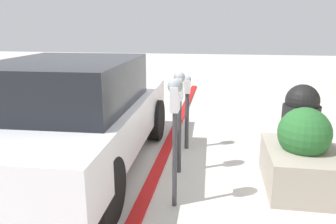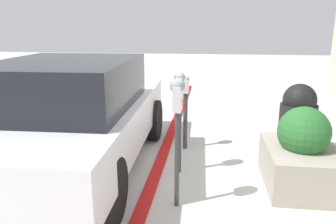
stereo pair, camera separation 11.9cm
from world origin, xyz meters
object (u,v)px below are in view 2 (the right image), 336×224
planter_box (301,155)px  parked_car_front (72,113)px  trash_bin (298,118)px  parking_meter_nearest (177,112)px  parking_meter_middle (186,103)px  parking_meter_second (179,103)px

planter_box → parked_car_front: bearing=87.3°
parked_car_front → trash_bin: (1.11, -3.37, -0.27)m
parking_meter_nearest → parked_car_front: size_ratio=0.34×
planter_box → trash_bin: trash_bin is taller
parking_meter_nearest → parking_meter_middle: parking_meter_nearest is taller
parking_meter_middle → planter_box: 2.00m
planter_box → parked_car_front: (0.15, 3.13, 0.41)m
trash_bin → planter_box: bearing=169.0°
parking_meter_second → parking_meter_nearest: bearing=-175.8°
parking_meter_nearest → trash_bin: bearing=-42.3°
planter_box → parked_car_front: 3.16m
parking_meter_second → trash_bin: 2.17m
parking_meter_second → planter_box: 1.72m
parking_meter_nearest → parked_car_front: bearing=61.8°
parking_meter_nearest → trash_bin: parking_meter_nearest is taller
parking_meter_nearest → parking_meter_middle: 1.89m
parking_meter_second → planter_box: size_ratio=1.19×
parking_meter_second → parked_car_front: parked_car_front is taller
planter_box → trash_bin: size_ratio=1.07×
parking_meter_nearest → parking_meter_second: size_ratio=1.04×
parking_meter_middle → trash_bin: parking_meter_middle is taller
parking_meter_middle → parking_meter_second: bearing=179.1°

